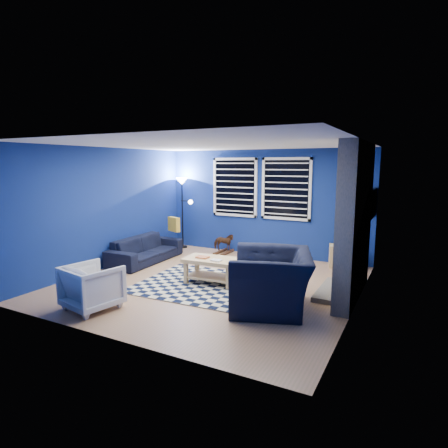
% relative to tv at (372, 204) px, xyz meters
% --- Properties ---
extents(floor, '(5.00, 5.00, 0.00)m').
position_rel_tv_xyz_m(floor, '(-2.45, -2.00, -1.40)').
color(floor, tan).
rests_on(floor, ground).
extents(ceiling, '(5.00, 5.00, 0.00)m').
position_rel_tv_xyz_m(ceiling, '(-2.45, -2.00, 1.10)').
color(ceiling, white).
rests_on(ceiling, wall_back).
extents(wall_back, '(5.00, 0.00, 5.00)m').
position_rel_tv_xyz_m(wall_back, '(-2.45, 0.50, -0.15)').
color(wall_back, navy).
rests_on(wall_back, floor).
extents(wall_left, '(0.00, 5.00, 5.00)m').
position_rel_tv_xyz_m(wall_left, '(-4.95, -2.00, -0.15)').
color(wall_left, navy).
rests_on(wall_left, floor).
extents(wall_right, '(0.00, 5.00, 5.00)m').
position_rel_tv_xyz_m(wall_right, '(0.05, -2.00, -0.15)').
color(wall_right, navy).
rests_on(wall_right, floor).
extents(fireplace, '(0.65, 2.00, 2.50)m').
position_rel_tv_xyz_m(fireplace, '(-0.09, -1.50, -0.20)').
color(fireplace, gray).
rests_on(fireplace, floor).
extents(window_left, '(1.17, 0.06, 1.42)m').
position_rel_tv_xyz_m(window_left, '(-3.20, 0.46, 0.20)').
color(window_left, black).
rests_on(window_left, wall_back).
extents(window_right, '(1.17, 0.06, 1.42)m').
position_rel_tv_xyz_m(window_right, '(-1.90, 0.46, 0.20)').
color(window_right, black).
rests_on(window_right, wall_back).
extents(tv, '(0.07, 1.00, 0.58)m').
position_rel_tv_xyz_m(tv, '(0.00, 0.00, 0.00)').
color(tv, black).
rests_on(tv, wall_right).
extents(rug, '(2.59, 2.11, 0.02)m').
position_rel_tv_xyz_m(rug, '(-2.42, -2.14, -1.39)').
color(rug, black).
rests_on(rug, floor).
extents(sofa, '(1.94, 0.81, 0.56)m').
position_rel_tv_xyz_m(sofa, '(-4.52, -1.34, -1.12)').
color(sofa, black).
rests_on(sofa, floor).
extents(armchair_big, '(1.64, 1.54, 0.86)m').
position_rel_tv_xyz_m(armchair_big, '(-1.08, -2.59, -0.97)').
color(armchair_big, black).
rests_on(armchair_big, floor).
extents(armchair_bent, '(0.86, 0.87, 0.68)m').
position_rel_tv_xyz_m(armchair_bent, '(-3.44, -3.88, -1.06)').
color(armchair_bent, gray).
rests_on(armchair_bent, floor).
extents(rocking_horse, '(0.36, 0.55, 0.43)m').
position_rel_tv_xyz_m(rocking_horse, '(-3.33, 0.15, -1.12)').
color(rocking_horse, '#412A14').
rests_on(rocking_horse, floor).
extents(coffee_table, '(1.02, 0.64, 0.49)m').
position_rel_tv_xyz_m(coffee_table, '(-2.44, -2.01, -1.06)').
color(coffee_table, '#D8B179').
rests_on(coffee_table, rug).
extents(cabinet, '(0.63, 0.50, 0.56)m').
position_rel_tv_xyz_m(cabinet, '(-0.54, 0.25, -1.15)').
color(cabinet, '#D8B179').
rests_on(cabinet, floor).
extents(floor_lamp, '(0.49, 0.30, 1.81)m').
position_rel_tv_xyz_m(floor_lamp, '(-4.58, 0.25, 0.08)').
color(floor_lamp, black).
rests_on(floor_lamp, floor).
extents(throw_pillow, '(0.38, 0.23, 0.34)m').
position_rel_tv_xyz_m(throw_pillow, '(-4.37, -0.45, -0.67)').
color(throw_pillow, gold).
rests_on(throw_pillow, sofa).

